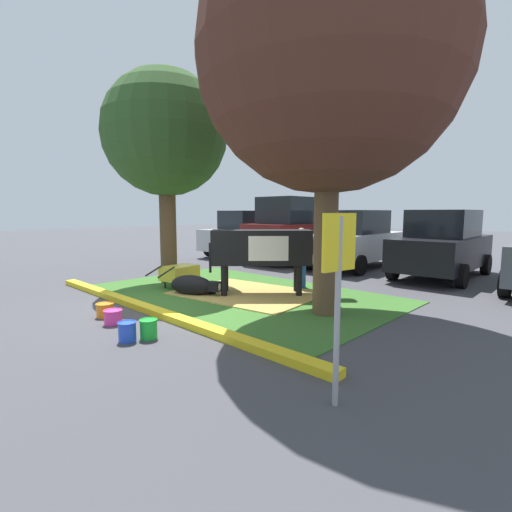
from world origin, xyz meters
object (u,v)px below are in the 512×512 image
(shade_tree_right, at_px, (330,59))
(bucket_blue, at_px, (127,331))
(shade_tree_left, at_px, (165,135))
(sedan_silver, at_px, (355,240))
(person_visitor_near, at_px, (301,256))
(bucket_green, at_px, (149,328))
(sedan_red, at_px, (443,245))
(calf_lying, at_px, (193,285))
(person_handler, at_px, (324,266))
(parking_sign, at_px, (338,272))
(bucket_pink, at_px, (113,317))
(wheelbarrow, at_px, (180,273))
(bucket_orange, at_px, (105,310))
(hatchback_white, at_px, (247,234))
(suv_dark_grey, at_px, (297,229))
(cow_holstein, at_px, (266,248))

(shade_tree_right, height_order, bucket_blue, shade_tree_right)
(shade_tree_left, distance_m, sedan_silver, 7.22)
(sedan_silver, bearing_deg, person_visitor_near, -79.39)
(bucket_green, height_order, sedan_red, sedan_red)
(calf_lying, distance_m, person_handler, 3.08)
(parking_sign, height_order, bucket_pink, parking_sign)
(bucket_pink, xyz_separation_m, bucket_green, (1.12, 0.05, 0.02))
(sedan_red, bearing_deg, person_handler, -98.18)
(wheelbarrow, height_order, bucket_orange, wheelbarrow)
(sedan_red, bearing_deg, calf_lying, -116.52)
(bucket_blue, distance_m, hatchback_white, 11.45)
(calf_lying, height_order, hatchback_white, hatchback_white)
(parking_sign, bearing_deg, shade_tree_left, 159.84)
(parking_sign, xyz_separation_m, suv_dark_grey, (-7.15, 8.62, -0.10))
(shade_tree_right, bearing_deg, cow_holstein, 166.32)
(shade_tree_left, xyz_separation_m, sedan_silver, (2.31, 6.14, -3.02))
(shade_tree_right, xyz_separation_m, cow_holstein, (-1.95, 0.47, -3.52))
(bucket_pink, height_order, sedan_silver, sedan_silver)
(bucket_orange, distance_m, sedan_red, 9.50)
(shade_tree_left, height_order, bucket_orange, shade_tree_left)
(cow_holstein, bearing_deg, bucket_orange, -104.95)
(bucket_orange, bearing_deg, sedan_red, 70.99)
(person_handler, distance_m, person_visitor_near, 1.64)
(calf_lying, xyz_separation_m, bucket_green, (1.95, -2.28, -0.08))
(shade_tree_left, bearing_deg, person_handler, 12.66)
(bucket_orange, distance_m, suv_dark_grey, 9.20)
(cow_holstein, height_order, calf_lying, cow_holstein)
(bucket_blue, relative_size, bucket_green, 0.99)
(bucket_orange, bearing_deg, suv_dark_grey, 104.59)
(bucket_pink, relative_size, suv_dark_grey, 0.07)
(bucket_orange, bearing_deg, bucket_blue, -12.61)
(bucket_orange, height_order, bucket_blue, bucket_blue)
(parking_sign, xyz_separation_m, sedan_silver, (-4.63, 8.69, -0.39))
(wheelbarrow, bearing_deg, cow_holstein, 23.04)
(person_handler, bearing_deg, shade_tree_left, -167.34)
(shade_tree_right, relative_size, sedan_silver, 1.58)
(shade_tree_left, xyz_separation_m, parking_sign, (6.94, -2.55, -2.64))
(hatchback_white, bearing_deg, sedan_silver, 0.24)
(bucket_orange, distance_m, bucket_green, 1.68)
(shade_tree_left, relative_size, cow_holstein, 2.29)
(cow_holstein, height_order, bucket_blue, cow_holstein)
(person_handler, relative_size, bucket_orange, 4.63)
(person_visitor_near, bearing_deg, bucket_green, -82.00)
(shade_tree_left, height_order, cow_holstein, shade_tree_left)
(bucket_green, bearing_deg, bucket_orange, 178.03)
(person_handler, relative_size, wheelbarrow, 0.94)
(suv_dark_grey, bearing_deg, parking_sign, -50.34)
(shade_tree_left, relative_size, person_visitor_near, 3.67)
(shade_tree_left, height_order, sedan_silver, shade_tree_left)
(person_handler, relative_size, person_visitor_near, 0.98)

